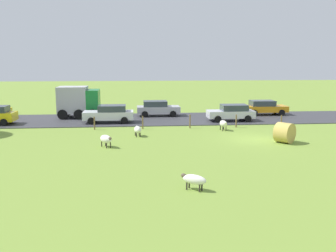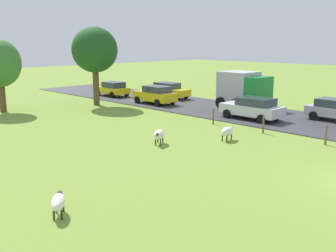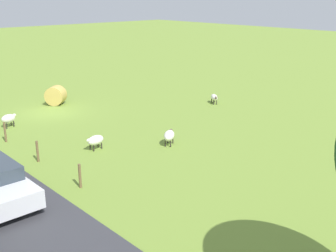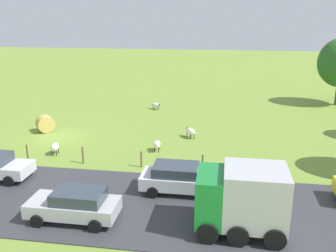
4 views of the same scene
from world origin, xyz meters
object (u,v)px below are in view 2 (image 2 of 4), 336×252
(truck_0, at_px, (244,89))
(car_6, at_px, (169,90))
(sheep_0, at_px, (58,202))
(car_4, at_px, (155,94))
(sheep_2, at_px, (159,135))
(car_0, at_px, (113,89))
(tree_2, at_px, (95,50))
(car_5, at_px, (253,108))
(sheep_3, at_px, (227,132))

(truck_0, distance_m, car_6, 9.09)
(sheep_0, bearing_deg, car_6, 37.95)
(car_4, bearing_deg, truck_0, -62.84)
(sheep_2, relative_size, car_0, 0.32)
(tree_2, bearing_deg, car_4, -41.06)
(car_0, bearing_deg, car_5, -90.78)
(sheep_3, bearing_deg, car_4, 64.37)
(sheep_0, distance_m, truck_0, 23.69)
(sheep_2, relative_size, sheep_3, 1.06)
(car_0, xyz_separation_m, car_4, (-0.41, -7.04, 0.08))
(sheep_3, relative_size, tree_2, 0.17)
(car_4, bearing_deg, car_0, 86.67)
(car_0, bearing_deg, sheep_2, -119.44)
(sheep_2, xyz_separation_m, tree_2, (5.63, 14.32, 4.35))
(sheep_3, height_order, car_6, car_6)
(tree_2, relative_size, car_4, 1.66)
(truck_0, bearing_deg, sheep_2, -164.61)
(sheep_3, distance_m, car_4, 14.38)
(sheep_0, height_order, car_0, car_0)
(tree_2, height_order, car_6, tree_2)
(car_5, bearing_deg, sheep_3, -158.32)
(truck_0, relative_size, car_4, 0.96)
(sheep_0, height_order, sheep_2, sheep_2)
(car_4, bearing_deg, car_6, 27.76)
(car_0, bearing_deg, sheep_3, -108.33)
(sheep_2, distance_m, car_5, 9.85)
(sheep_0, height_order, truck_0, truck_0)
(sheep_3, relative_size, car_5, 0.25)
(sheep_2, xyz_separation_m, car_4, (9.66, 10.81, 0.37))
(sheep_2, height_order, car_0, car_0)
(sheep_0, distance_m, car_6, 28.08)
(tree_2, relative_size, car_0, 1.82)
(sheep_3, xyz_separation_m, car_5, (6.39, 2.54, 0.37))
(truck_0, bearing_deg, car_6, 90.25)
(sheep_0, distance_m, car_0, 29.32)
(car_0, distance_m, car_6, 6.05)
(sheep_3, bearing_deg, car_6, 56.49)
(truck_0, height_order, car_6, truck_0)
(car_5, bearing_deg, truck_0, 43.17)
(truck_0, xyz_separation_m, car_4, (-3.66, 7.14, -0.81))
(sheep_2, bearing_deg, car_0, 60.56)
(truck_0, xyz_separation_m, car_6, (-0.04, 9.05, -0.87))
(sheep_0, height_order, tree_2, tree_2)
(sheep_3, height_order, truck_0, truck_0)
(sheep_2, height_order, sheep_3, sheep_2)
(tree_2, height_order, car_4, tree_2)
(car_4, bearing_deg, tree_2, 138.94)
(truck_0, height_order, car_4, truck_0)
(sheep_0, bearing_deg, sheep_3, 11.04)
(sheep_3, height_order, car_5, car_5)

